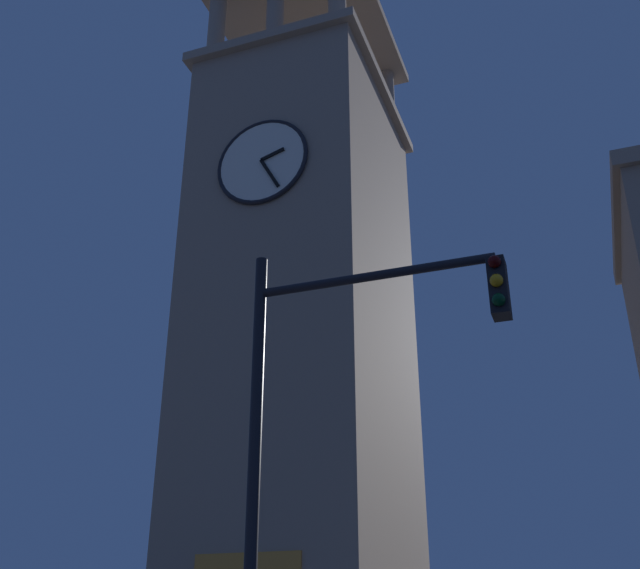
# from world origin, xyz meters

# --- Properties ---
(clocktower) EXTENTS (7.01, 9.10, 29.16)m
(clocktower) POSITION_xyz_m (-2.19, -4.25, 11.78)
(clocktower) COLOR gray
(clocktower) RESTS_ON ground_plane
(traffic_signal_far) EXTENTS (3.35, 0.41, 6.64)m
(traffic_signal_far) POSITION_xyz_m (-8.61, 11.40, 4.31)
(traffic_signal_far) COLOR black
(traffic_signal_far) RESTS_ON ground_plane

